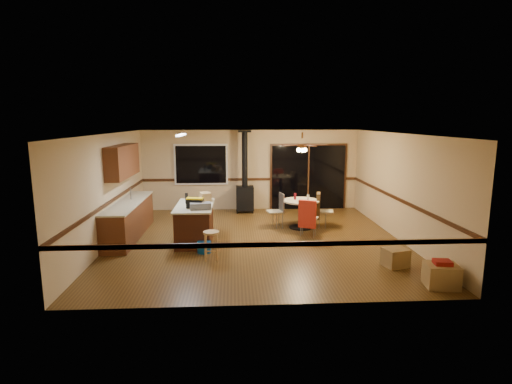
{
  "coord_description": "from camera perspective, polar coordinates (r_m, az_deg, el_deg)",
  "views": [
    {
      "loc": [
        -0.55,
        -9.44,
        2.91
      ],
      "look_at": [
        0.0,
        0.3,
        1.15
      ],
      "focal_mm": 28.0,
      "sensor_mm": 36.0,
      "label": 1
    }
  ],
  "objects": [
    {
      "name": "dining_table",
      "position": [
        10.91,
        6.43,
        -2.42
      ],
      "size": [
        0.99,
        0.99,
        0.78
      ],
      "color": "black",
      "rests_on": "ground"
    },
    {
      "name": "floor",
      "position": [
        9.89,
        0.1,
        -6.88
      ],
      "size": [
        7.0,
        7.0,
        0.0
      ],
      "primitive_type": "plane",
      "color": "#523716",
      "rests_on": "ground"
    },
    {
      "name": "chair_rail",
      "position": [
        9.65,
        0.1,
        -1.19
      ],
      "size": [
        7.0,
        7.0,
        0.08
      ],
      "primitive_type": null,
      "color": "#3A1E0E",
      "rests_on": "ground"
    },
    {
      "name": "box_corner_b",
      "position": [
        8.62,
        19.28,
        -8.8
      ],
      "size": [
        0.54,
        0.5,
        0.37
      ],
      "primitive_type": "cube",
      "rotation": [
        0.0,
        0.0,
        0.27
      ],
      "color": "olive",
      "rests_on": "floor"
    },
    {
      "name": "glass_cream",
      "position": [
        10.82,
        7.45,
        -0.79
      ],
      "size": [
        0.07,
        0.07,
        0.15
      ],
      "primitive_type": "cylinder",
      "rotation": [
        0.0,
        0.0,
        0.11
      ],
      "color": "beige",
      "rests_on": "dining_table"
    },
    {
      "name": "chair_right",
      "position": [
        11.08,
        9.02,
        -1.95
      ],
      "size": [
        0.54,
        0.51,
        0.7
      ],
      "color": "tan",
      "rests_on": "ground"
    },
    {
      "name": "box_small_red",
      "position": [
        7.83,
        25.1,
        -9.09
      ],
      "size": [
        0.32,
        0.28,
        0.08
      ],
      "primitive_type": "cube",
      "rotation": [
        0.0,
        0.0,
        -0.14
      ],
      "color": "maroon",
      "rests_on": "box_corner_a"
    },
    {
      "name": "glass_red",
      "position": [
        10.91,
        5.6,
        -0.61
      ],
      "size": [
        0.07,
        0.07,
        0.17
      ],
      "primitive_type": "cylinder",
      "rotation": [
        0.0,
        0.0,
        -0.12
      ],
      "color": "#590C14",
      "rests_on": "dining_table"
    },
    {
      "name": "wood_stove",
      "position": [
        12.68,
        -1.6,
        0.33
      ],
      "size": [
        0.55,
        0.5,
        2.52
      ],
      "color": "black",
      "rests_on": "ground"
    },
    {
      "name": "sliding_door",
      "position": [
        13.25,
        7.46,
        2.08
      ],
      "size": [
        2.52,
        0.1,
        2.1
      ],
      "primitive_type": "cube",
      "color": "black",
      "rests_on": "ground"
    },
    {
      "name": "blue_bucket",
      "position": [
        9.03,
        -7.43,
        -7.8
      ],
      "size": [
        0.4,
        0.4,
        0.26
      ],
      "primitive_type": "cylinder",
      "rotation": [
        0.0,
        0.0,
        0.39
      ],
      "color": "#0B4C9F",
      "rests_on": "floor"
    },
    {
      "name": "wall_front",
      "position": [
        6.18,
        1.99,
        -4.9
      ],
      "size": [
        7.0,
        0.0,
        7.0
      ],
      "primitive_type": "plane",
      "rotation": [
        -1.57,
        0.0,
        0.0
      ],
      "color": "tan",
      "rests_on": "ground"
    },
    {
      "name": "wall_right",
      "position": [
        10.4,
        19.74,
        0.71
      ],
      "size": [
        0.0,
        7.0,
        7.0
      ],
      "primitive_type": "plane",
      "rotation": [
        1.57,
        0.0,
        -1.57
      ],
      "color": "tan",
      "rests_on": "ground"
    },
    {
      "name": "bottle_white",
      "position": [
        10.21,
        -7.71,
        -0.72
      ],
      "size": [
        0.07,
        0.07,
        0.17
      ],
      "primitive_type": "cylinder",
      "rotation": [
        0.0,
        0.0,
        -0.32
      ],
      "color": "white",
      "rests_on": "kitchen_island"
    },
    {
      "name": "chair_left",
      "position": [
        10.93,
        3.25,
        -2.05
      ],
      "size": [
        0.47,
        0.47,
        0.51
      ],
      "color": "tan",
      "rests_on": "ground"
    },
    {
      "name": "window",
      "position": [
        13.01,
        -7.86,
        3.91
      ],
      "size": [
        1.72,
        0.1,
        1.32
      ],
      "primitive_type": "cube",
      "color": "black",
      "rests_on": "ground"
    },
    {
      "name": "ceiling",
      "position": [
        9.46,
        0.1,
        8.35
      ],
      "size": [
        7.0,
        7.0,
        0.0
      ],
      "primitive_type": "plane",
      "rotation": [
        3.14,
        0.0,
        0.0
      ],
      "color": "silver",
      "rests_on": "ground"
    },
    {
      "name": "countertop",
      "position": [
        10.48,
        -17.81,
        -1.43
      ],
      "size": [
        0.64,
        3.04,
        0.04
      ],
      "primitive_type": "cube",
      "color": "beige",
      "rests_on": "lower_cabinets"
    },
    {
      "name": "wall_left",
      "position": [
        10.02,
        -20.31,
        0.34
      ],
      "size": [
        0.0,
        7.0,
        7.0
      ],
      "primitive_type": "plane",
      "rotation": [
        1.57,
        0.0,
        1.57
      ],
      "color": "tan",
      "rests_on": "ground"
    },
    {
      "name": "ceiling_fan",
      "position": [
        10.67,
        6.61,
        6.41
      ],
      "size": [
        0.24,
        0.24,
        0.55
      ],
      "color": "brown",
      "rests_on": "ceiling"
    },
    {
      "name": "chair_near",
      "position": [
        10.07,
        7.37,
        -3.14
      ],
      "size": [
        0.58,
        0.6,
        0.7
      ],
      "color": "tan",
      "rests_on": "ground"
    },
    {
      "name": "bar_stool",
      "position": [
        8.53,
        -6.4,
        -7.61
      ],
      "size": [
        0.44,
        0.44,
        0.61
      ],
      "primitive_type": "cylinder",
      "rotation": [
        0.0,
        0.0,
        -0.41
      ],
      "color": "tan",
      "rests_on": "floor"
    },
    {
      "name": "upper_cabinets",
      "position": [
        10.56,
        -18.5,
        4.21
      ],
      "size": [
        0.35,
        2.0,
        0.8
      ],
      "primitive_type": "cube",
      "color": "#582C16",
      "rests_on": "ground"
    },
    {
      "name": "lower_cabinets",
      "position": [
        10.58,
        -17.68,
        -3.82
      ],
      "size": [
        0.6,
        3.0,
        0.86
      ],
      "primitive_type": "cube",
      "color": "#582C16",
      "rests_on": "ground"
    },
    {
      "name": "box_under_window",
      "position": [
        12.9,
        -8.91,
        -2.11
      ],
      "size": [
        0.56,
        0.51,
        0.36
      ],
      "primitive_type": "cube",
      "rotation": [
        0.0,
        0.0,
        -0.39
      ],
      "color": "olive",
      "rests_on": "floor"
    },
    {
      "name": "toolbox_black",
      "position": [
        9.37,
        -8.72,
        -1.64
      ],
      "size": [
        0.4,
        0.25,
        0.21
      ],
      "primitive_type": "cube",
      "rotation": [
        0.0,
        0.0,
        -0.16
      ],
      "color": "black",
      "rests_on": "kitchen_island"
    },
    {
      "name": "bottle_pink",
      "position": [
        9.55,
        -7.9,
        -1.37
      ],
      "size": [
        0.09,
        0.09,
        0.21
      ],
      "primitive_type": "cylinder",
      "rotation": [
        0.0,
        0.0,
        -0.39
      ],
      "color": "#D84C8C",
      "rests_on": "kitchen_island"
    },
    {
      "name": "box_on_island",
      "position": [
        10.13,
        -7.25,
        -0.67
      ],
      "size": [
        0.33,
        0.38,
        0.22
      ],
      "primitive_type": "cube",
      "rotation": [
        0.0,
        0.0,
        0.33
      ],
      "color": "olive",
      "rests_on": "kitchen_island"
    },
    {
      "name": "toolbox_yellow_lid",
      "position": [
        9.34,
        -8.74,
        -0.93
      ],
      "size": [
        0.41,
        0.26,
        0.03
      ],
      "primitive_type": "cube",
      "rotation": [
        0.0,
        0.0,
        -0.16
      ],
      "color": "gold",
      "rests_on": "toolbox_black"
    },
    {
      "name": "box_corner_a",
      "position": [
        7.91,
        24.96,
        -10.77
      ],
      "size": [
        0.6,
        0.53,
        0.41
      ],
      "primitive_type": "cube",
      "rotation": [
        0.0,
        0.0,
        -0.14
      ],
      "color": "olive",
      "rests_on": "floor"
    },
    {
      "name": "wall_back",
      "position": [
        13.05,
        -0.79,
        3.14
      ],
      "size": [
        7.0,
        0.0,
        7.0
      ],
      "primitive_type": "plane",
      "rotation": [
        1.57,
        0.0,
        0.0
      ],
      "color": "tan",
      "rests_on": "ground"
    },
    {
      "name": "kitchen_island",
      "position": [
        9.8,
        -8.72,
        -4.41
      ],
      "size": [
        0.88,
        1.68,
        0.9
      ],
      "color": "#3B1A0E",
      "rests_on": "ground"
    },
    {
      "name": "toolbox_grey",
      "position": [
        9.23,
        -7.95,
        -1.97
      ],
      "size": [
        0.51,
        0.33,
        0.15
      ],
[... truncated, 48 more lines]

